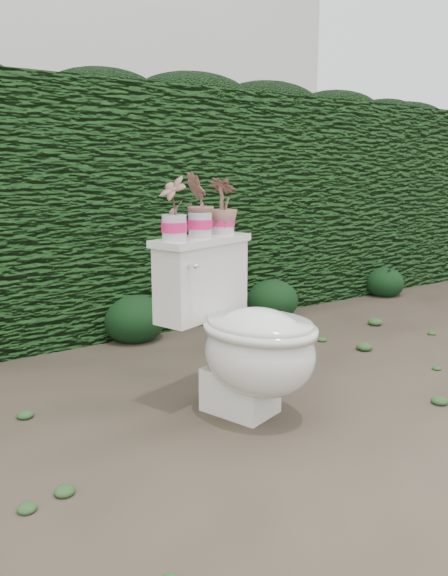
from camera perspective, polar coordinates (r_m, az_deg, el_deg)
ground at (r=2.76m, az=-0.45°, el=-10.90°), size 60.00×60.00×0.00m
hedge at (r=3.98m, az=-13.59°, el=7.71°), size 8.00×1.00×1.60m
house_wall at (r=8.41m, az=-21.37°, el=17.51°), size 8.00×3.50×4.00m
toilet at (r=2.47m, az=2.05°, el=-4.95°), size 0.64×0.78×0.78m
potted_plant_left at (r=2.38m, az=-5.12°, el=7.86°), size 0.11×0.15×0.26m
potted_plant_center at (r=2.51m, az=-2.46°, el=8.27°), size 0.19×0.19×0.27m
potted_plant_right at (r=2.63m, az=-0.10°, el=8.17°), size 0.18×0.18×0.24m
liriope_clump_2 at (r=3.64m, az=-9.14°, el=-2.71°), size 0.40×0.40×0.32m
liriope_clump_3 at (r=4.16m, az=4.91°, el=-0.85°), size 0.39×0.39×0.31m
liriope_clump_4 at (r=5.07m, az=15.97°, el=0.83°), size 0.34×0.34×0.27m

